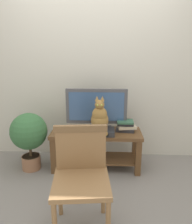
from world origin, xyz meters
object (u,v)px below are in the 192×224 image
Objects in this scene: potted_plant at (29,134)px; media_box at (100,132)px; tv_stand at (96,143)px; tv at (96,109)px; book_stack at (126,126)px; wooden_chair at (81,170)px; cat at (100,118)px.

media_box is at bearing -0.86° from potted_plant.
tv_stand is 1.48× the size of tv.
tv_stand is 0.22m from media_box.
book_stack is at bearing 5.19° from potted_plant.
tv is 2.91× the size of book_stack.
tv_stand is 0.87m from potted_plant.
wooden_chair reaches higher than book_stack.
cat is at bearing -74.63° from tv.
tv is at bearing 105.37° from cat.
tv is 0.30m from media_box.
tv reaches higher than tv_stand.
media_box reaches higher than tv_stand.
cat is 1.60× the size of book_stack.
potted_plant reaches higher than book_stack.
media_box is 0.41× the size of wooden_chair.
media_box is (0.05, -0.09, 0.19)m from tv_stand.
cat is at bearing -156.80° from book_stack.
book_stack is 0.35× the size of potted_plant.
tv_stand is at bearing 85.36° from wooden_chair.
tv reaches higher than cat.
tv_stand is 3.16× the size of media_box.
potted_plant is (-0.86, -0.07, 0.13)m from tv_stand.
media_box is 1.36× the size of book_stack.
media_box is 0.85× the size of cat.
tv is at bearing 9.72° from potted_plant.
book_stack is at bearing 66.13° from wooden_chair.
cat is at bearing -85.73° from media_box.
media_box is at bearing -73.58° from tv.
potted_plant is at bearing 178.14° from cat.
potted_plant is at bearing -170.28° from tv.
media_box is (0.05, -0.16, -0.25)m from tv.
wooden_chair is at bearing -98.01° from media_box.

